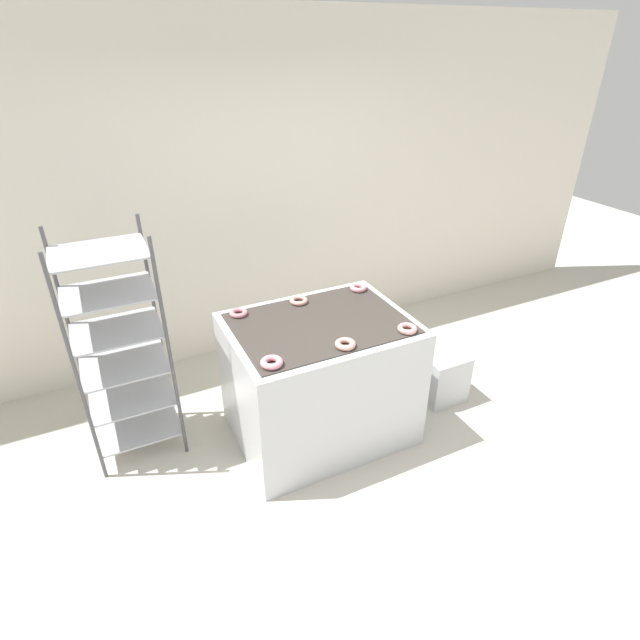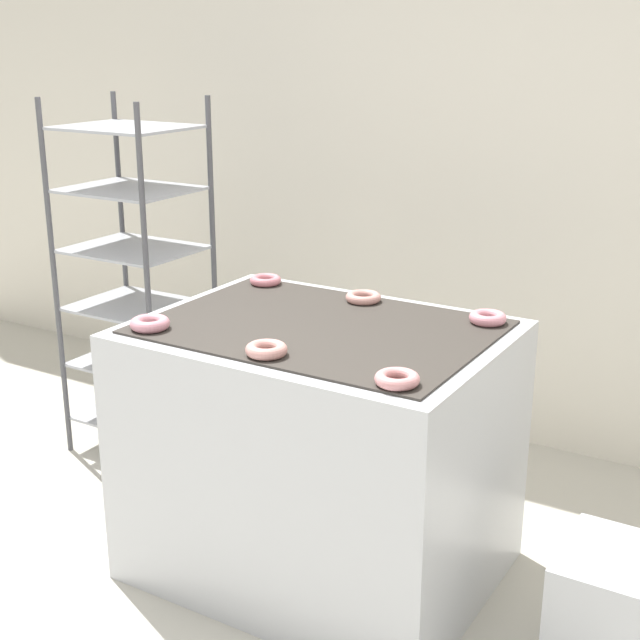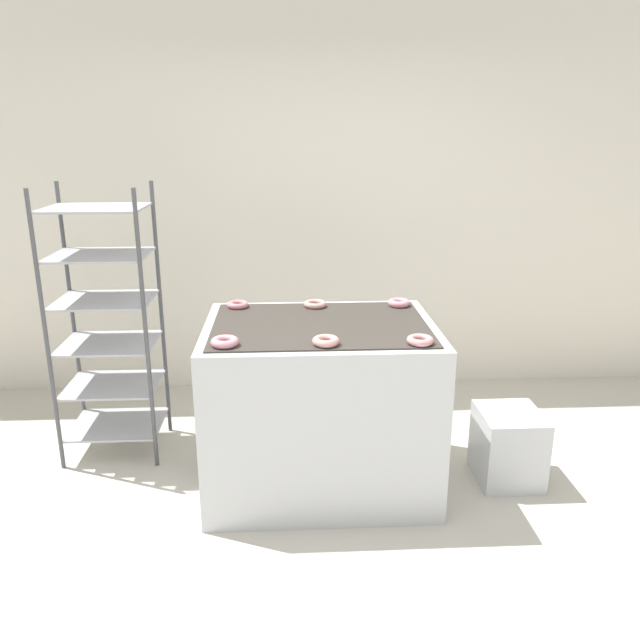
# 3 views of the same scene
# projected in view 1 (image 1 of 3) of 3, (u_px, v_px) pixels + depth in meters

# --- Properties ---
(ground_plane) EXTENTS (14.00, 14.00, 0.00)m
(ground_plane) POSITION_uv_depth(u_px,v_px,m) (368.00, 497.00, 3.19)
(ground_plane) COLOR beige
(wall_back) EXTENTS (8.00, 0.05, 2.80)m
(wall_back) POSITION_uv_depth(u_px,v_px,m) (246.00, 197.00, 4.16)
(wall_back) COLOR silver
(wall_back) RESTS_ON ground_plane
(fryer_machine) EXTENTS (1.21, 0.91, 0.92)m
(fryer_machine) POSITION_uv_depth(u_px,v_px,m) (320.00, 379.00, 3.52)
(fryer_machine) COLOR silver
(fryer_machine) RESTS_ON ground_plane
(baking_rack_cart) EXTENTS (0.57, 0.47, 1.61)m
(baking_rack_cart) POSITION_uv_depth(u_px,v_px,m) (121.00, 348.00, 3.21)
(baking_rack_cart) COLOR #4C4C51
(baking_rack_cart) RESTS_ON ground_plane
(glaze_bin) EXTENTS (0.34, 0.37, 0.41)m
(glaze_bin) POSITION_uv_depth(u_px,v_px,m) (439.00, 374.00, 4.01)
(glaze_bin) COLOR silver
(glaze_bin) RESTS_ON ground_plane
(donut_near_left) EXTENTS (0.13, 0.13, 0.04)m
(donut_near_left) POSITION_uv_depth(u_px,v_px,m) (272.00, 362.00, 2.85)
(donut_near_left) COLOR pink
(donut_near_left) RESTS_ON fryer_machine
(donut_near_center) EXTENTS (0.13, 0.13, 0.04)m
(donut_near_center) POSITION_uv_depth(u_px,v_px,m) (345.00, 344.00, 3.02)
(donut_near_center) COLOR #D49389
(donut_near_center) RESTS_ON fryer_machine
(donut_near_right) EXTENTS (0.13, 0.13, 0.03)m
(donut_near_right) POSITION_uv_depth(u_px,v_px,m) (407.00, 329.00, 3.19)
(donut_near_right) COLOR pink
(donut_near_right) RESTS_ON fryer_machine
(donut_far_left) EXTENTS (0.12, 0.12, 0.03)m
(donut_far_left) POSITION_uv_depth(u_px,v_px,m) (239.00, 313.00, 3.37)
(donut_far_left) COLOR #DA7C87
(donut_far_left) RESTS_ON fryer_machine
(donut_far_center) EXTENTS (0.13, 0.13, 0.03)m
(donut_far_center) POSITION_uv_depth(u_px,v_px,m) (299.00, 301.00, 3.53)
(donut_far_center) COLOR #D7958C
(donut_far_center) RESTS_ON fryer_machine
(donut_far_right) EXTENTS (0.13, 0.13, 0.04)m
(donut_far_right) POSITION_uv_depth(u_px,v_px,m) (358.00, 288.00, 3.70)
(donut_far_right) COLOR pink
(donut_far_right) RESTS_ON fryer_machine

